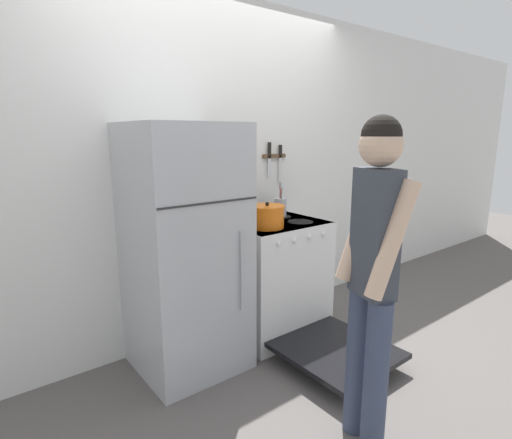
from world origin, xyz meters
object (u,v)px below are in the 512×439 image
object	(u,v)px
stove_range	(276,279)
utensil_jar	(280,206)
refrigerator	(185,250)
person	(373,268)
tea_kettle	(248,214)
dutch_oven_pot	(267,216)

from	to	relation	value
stove_range	utensil_jar	xyz separation A→B (m)	(0.18, 0.17, 0.53)
refrigerator	person	distance (m)	1.24
refrigerator	stove_range	world-z (taller)	refrigerator
tea_kettle	utensil_jar	world-z (taller)	utensil_jar
dutch_oven_pot	utensil_jar	world-z (taller)	utensil_jar
dutch_oven_pot	tea_kettle	world-z (taller)	tea_kettle
refrigerator	dutch_oven_pot	distance (m)	0.63
refrigerator	tea_kettle	size ratio (longest dim) A/B	8.09
utensil_jar	dutch_oven_pot	bearing A→B (deg)	-143.93
stove_range	person	size ratio (longest dim) A/B	0.82
refrigerator	stove_range	xyz separation A→B (m)	(0.77, -0.02, -0.37)
person	tea_kettle	bearing A→B (deg)	7.86
utensil_jar	refrigerator	bearing A→B (deg)	-171.26
dutch_oven_pot	refrigerator	bearing A→B (deg)	169.65
utensil_jar	person	world-z (taller)	person
refrigerator	tea_kettle	world-z (taller)	refrigerator
dutch_oven_pot	tea_kettle	xyz separation A→B (m)	(0.01, 0.25, -0.02)
dutch_oven_pot	person	bearing A→B (deg)	-102.57
stove_range	person	distance (m)	1.32
dutch_oven_pot	person	size ratio (longest dim) A/B	0.18
tea_kettle	person	world-z (taller)	person
dutch_oven_pot	person	xyz separation A→B (m)	(-0.24, -1.08, -0.04)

